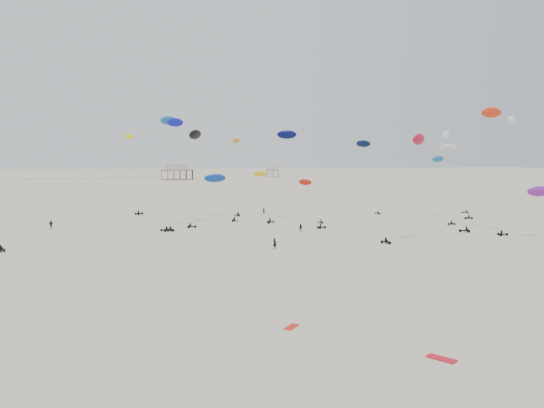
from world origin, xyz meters
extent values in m
plane|color=beige|center=(0.00, 200.00, 0.00)|extent=(900.00, 900.00, 0.00)
cube|color=brown|center=(-10.00, 350.00, 6.15)|extent=(21.00, 13.00, 0.30)
cube|color=silver|center=(-10.00, 350.00, 7.90)|extent=(14.00, 8.40, 3.20)
cube|color=#B2B2AD|center=(-10.00, 350.00, 9.65)|extent=(15.00, 9.00, 0.30)
cube|color=brown|center=(60.00, 380.00, 5.15)|extent=(9.00, 7.00, 0.30)
cube|color=silver|center=(60.00, 380.00, 6.50)|extent=(5.60, 4.20, 2.40)
cube|color=#B2B2AD|center=(60.00, 380.00, 7.85)|extent=(6.00, 4.50, 0.30)
cube|color=black|center=(-62.00, 350.00, 1.45)|extent=(80.00, 0.10, 0.10)
cylinder|color=gray|center=(13.64, 118.20, 10.06)|extent=(0.03, 0.03, 21.75)
ellipsoid|color=#050B44|center=(10.65, 122.70, 20.34)|extent=(4.86, 2.28, 2.25)
cylinder|color=gray|center=(3.49, 134.86, 5.35)|extent=(0.03, 0.03, 12.98)
ellipsoid|color=yellow|center=(6.92, 137.93, 10.58)|extent=(3.60, 1.46, 1.77)
cylinder|color=gray|center=(51.72, 117.97, 7.28)|extent=(0.03, 0.03, 15.47)
ellipsoid|color=#1668A7|center=(49.37, 121.37, 14.48)|extent=(3.88, 2.18, 1.81)
cylinder|color=gray|center=(2.11, 121.23, 9.59)|extent=(0.03, 0.03, 21.03)
ellipsoid|color=orange|center=(-1.02, 126.09, 18.94)|extent=(2.97, 3.37, 1.58)
cylinder|color=gray|center=(37.50, 136.39, 9.25)|extent=(0.03, 0.03, 22.54)
ellipsoid|color=#041036|center=(38.06, 143.58, 18.78)|extent=(4.36, 5.14, 2.43)
cylinder|color=gray|center=(-25.75, 141.33, 10.22)|extent=(0.03, 0.03, 19.09)
ellipsoid|color=#FFFE15|center=(-26.77, 142.43, 20.35)|extent=(3.63, 4.05, 1.95)
cylinder|color=gray|center=(22.80, 85.10, 9.04)|extent=(0.03, 0.03, 17.75)
ellipsoid|color=#BE0D30|center=(25.87, 85.62, 18.18)|extent=(4.45, 4.16, 2.21)
cylinder|color=gray|center=(46.98, 90.37, 11.14)|extent=(0.03, 0.03, 21.30)
ellipsoid|color=white|center=(48.58, 91.90, 22.26)|extent=(3.91, 3.24, 1.86)
cylinder|color=gray|center=(-3.87, 127.87, 4.66)|extent=(0.03, 0.03, 15.96)
ellipsoid|color=#0C38A0|center=(-5.44, 134.62, 9.63)|extent=(5.88, 3.14, 2.81)
cylinder|color=gray|center=(43.77, 95.05, 11.93)|extent=(0.03, 0.03, 23.02)
ellipsoid|color=red|center=(46.60, 95.63, 23.96)|extent=(5.17, 2.49, 2.43)
cylinder|color=gray|center=(47.21, 112.45, 10.12)|extent=(0.03, 0.03, 24.48)
ellipsoid|color=white|center=(50.30, 119.55, 20.43)|extent=(4.69, 4.51, 2.31)
cylinder|color=gray|center=(13.91, 111.10, 4.68)|extent=(0.03, 0.03, 13.72)
ellipsoid|color=red|center=(13.62, 116.68, 9.26)|extent=(3.26, 3.17, 1.64)
cylinder|color=gray|center=(-16.89, 111.22, 11.13)|extent=(0.03, 0.03, 21.93)
ellipsoid|color=#0E10B6|center=(-15.71, 114.33, 22.38)|extent=(4.48, 4.24, 2.21)
cylinder|color=gray|center=(-17.16, 113.44, 11.50)|extent=(0.03, 0.03, 24.68)
ellipsoid|color=#1864B4|center=(-16.99, 119.50, 23.09)|extent=(4.65, 4.41, 2.31)
cylinder|color=gray|center=(-11.89, 116.13, 9.92)|extent=(0.03, 0.03, 20.23)
ellipsoid|color=black|center=(-11.12, 120.25, 20.06)|extent=(4.46, 5.52, 2.59)
ellipsoid|color=purple|center=(50.57, 85.81, 8.68)|extent=(4.79, 2.26, 2.25)
cylinder|color=gray|center=(62.11, 134.00, 8.72)|extent=(0.03, 0.03, 21.99)
ellipsoid|color=silver|center=(63.49, 141.35, 17.71)|extent=(5.52, 3.86, 2.55)
imported|color=black|center=(-0.53, 83.22, 0.00)|extent=(0.94, 0.91, 2.14)
imported|color=black|center=(8.78, 101.82, 0.00)|extent=(1.06, 0.87, 1.90)
imported|color=black|center=(-41.51, 115.48, 0.00)|extent=(1.42, 0.91, 2.24)
imported|color=black|center=(7.38, 135.22, 0.00)|extent=(0.89, 0.85, 2.01)
cube|color=red|center=(2.08, 34.24, 0.00)|extent=(2.03, 2.30, 0.08)
cube|color=red|center=(-7.23, 43.75, 0.00)|extent=(1.69, 1.83, 0.07)
camera|label=1|loc=(-18.12, -1.05, 15.23)|focal=35.00mm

